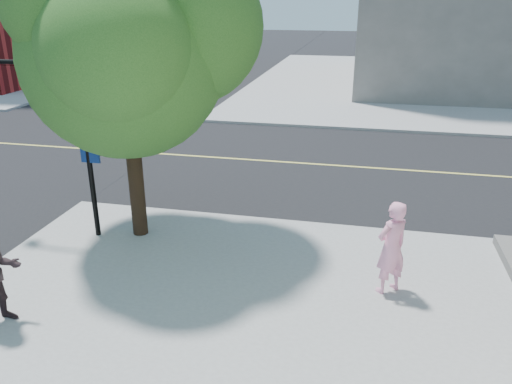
# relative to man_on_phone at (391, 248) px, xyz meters

# --- Properties ---
(ground) EXTENTS (140.00, 140.00, 0.00)m
(ground) POSITION_rel_man_on_phone_xyz_m (-6.24, 2.52, -0.94)
(ground) COLOR black
(ground) RESTS_ON ground
(road_ew) EXTENTS (140.00, 9.00, 0.01)m
(road_ew) POSITION_rel_man_on_phone_xyz_m (-6.24, 7.02, -0.93)
(road_ew) COLOR black
(road_ew) RESTS_ON ground
(sidewalk_ne) EXTENTS (29.00, 25.00, 0.12)m
(sidewalk_ne) POSITION_rel_man_on_phone_xyz_m (7.26, 24.02, -0.88)
(sidewalk_ne) COLOR #9D9D9D
(sidewalk_ne) RESTS_ON ground
(man_on_phone) EXTENTS (0.71, 0.68, 1.64)m
(man_on_phone) POSITION_rel_man_on_phone_xyz_m (0.00, 0.00, 0.00)
(man_on_phone) COLOR #FD9DC6
(man_on_phone) RESTS_ON sidewalk_se
(street_tree) EXTENTS (4.77, 4.34, 6.33)m
(street_tree) POSITION_rel_man_on_phone_xyz_m (-4.96, 1.20, 3.27)
(street_tree) COLOR black
(street_tree) RESTS_ON sidewalk_se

